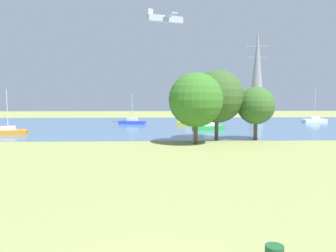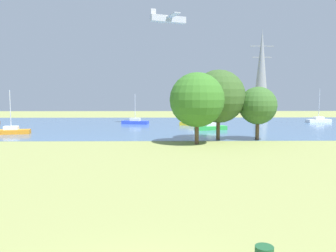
# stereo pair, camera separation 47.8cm
# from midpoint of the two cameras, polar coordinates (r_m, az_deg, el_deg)

# --- Properties ---
(ground_plane) EXTENTS (160.00, 160.00, 0.00)m
(ground_plane) POSITION_cam_midpoint_polar(r_m,az_deg,el_deg) (30.77, -1.89, -4.63)
(ground_plane) COLOR #8C9351
(water_surface) EXTENTS (140.00, 40.00, 0.02)m
(water_surface) POSITION_cam_midpoint_polar(r_m,az_deg,el_deg) (58.55, -1.43, 0.11)
(water_surface) COLOR #496D97
(water_surface) RESTS_ON ground
(sailboat_blue) EXTENTS (5.01, 2.51, 5.46)m
(sailboat_blue) POSITION_cam_midpoint_polar(r_m,az_deg,el_deg) (61.26, -5.38, 0.73)
(sailboat_blue) COLOR blue
(sailboat_blue) RESTS_ON water_surface
(sailboat_green) EXTENTS (5.03, 2.74, 7.38)m
(sailboat_green) POSITION_cam_midpoint_polar(r_m,az_deg,el_deg) (51.22, 7.56, -0.16)
(sailboat_green) COLOR green
(sailboat_green) RESTS_ON water_surface
(sailboat_yellow) EXTENTS (5.03, 3.02, 5.64)m
(sailboat_yellow) POSITION_cam_midpoint_polar(r_m,az_deg,el_deg) (58.15, 4.65, 0.49)
(sailboat_yellow) COLOR yellow
(sailboat_yellow) RESTS_ON water_surface
(sailboat_orange) EXTENTS (5.00, 2.39, 5.94)m
(sailboat_orange) POSITION_cam_midpoint_polar(r_m,az_deg,el_deg) (49.99, -24.84, -0.76)
(sailboat_orange) COLOR orange
(sailboat_orange) RESTS_ON water_surface
(sailboat_white) EXTENTS (5.00, 2.39, 6.46)m
(sailboat_white) POSITION_cam_midpoint_polar(r_m,az_deg,el_deg) (71.08, 24.38, 0.92)
(sailboat_white) COLOR white
(sailboat_white) RESTS_ON water_surface
(tree_east_near) EXTENTS (5.89, 5.89, 7.74)m
(tree_east_near) POSITION_cam_midpoint_polar(r_m,az_deg,el_deg) (36.21, 5.33, 4.45)
(tree_east_near) COLOR brown
(tree_east_near) RESTS_ON ground
(tree_east_far) EXTENTS (6.24, 6.24, 8.26)m
(tree_east_far) POSITION_cam_midpoint_polar(r_m,az_deg,el_deg) (39.89, 8.93, 4.98)
(tree_east_far) COLOR brown
(tree_east_far) RESTS_ON ground
(tree_mid_shore) EXTENTS (4.42, 4.42, 6.27)m
(tree_mid_shore) POSITION_cam_midpoint_polar(r_m,az_deg,el_deg) (40.78, 15.35, 3.34)
(tree_mid_shore) COLOR brown
(tree_mid_shore) RESTS_ON ground
(electricity_pylon) EXTENTS (6.40, 4.40, 23.17)m
(electricity_pylon) POSITION_cam_midpoint_polar(r_m,az_deg,el_deg) (96.56, 15.72, 8.84)
(electricity_pylon) COLOR gray
(electricity_pylon) RESTS_ON ground
(light_aircraft) EXTENTS (6.38, 8.25, 2.10)m
(light_aircraft) POSITION_cam_midpoint_polar(r_m,az_deg,el_deg) (61.42, 0.22, 17.75)
(light_aircraft) COLOR silver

